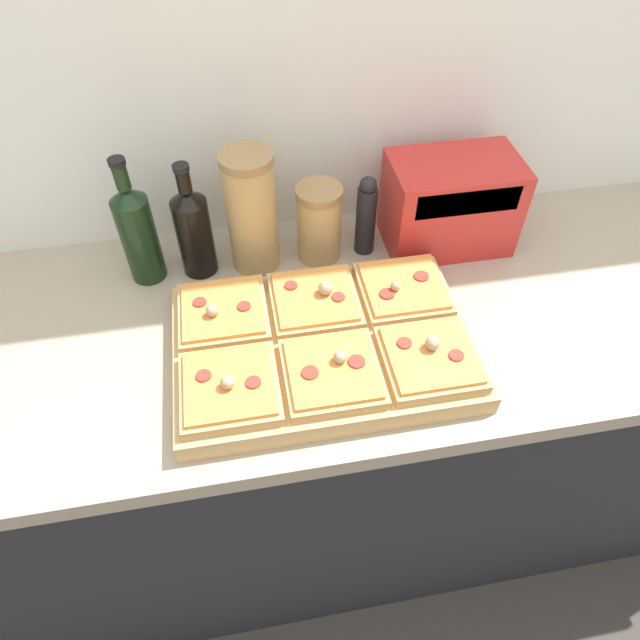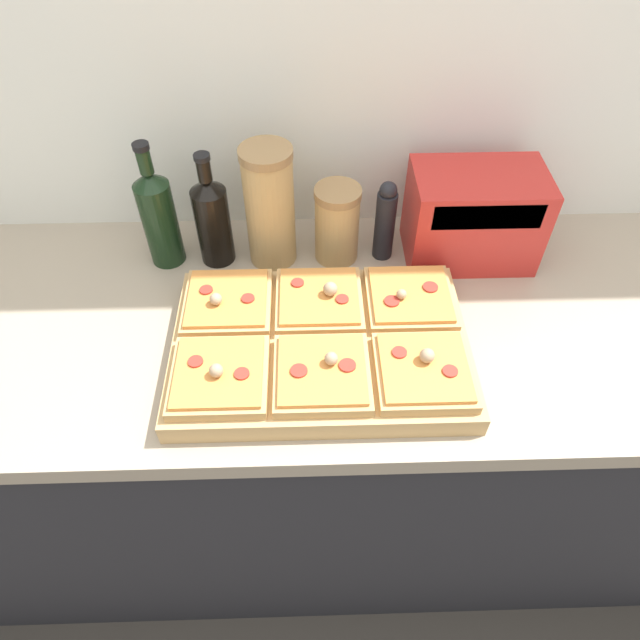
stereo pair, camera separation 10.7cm
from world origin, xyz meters
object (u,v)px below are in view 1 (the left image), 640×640
cutting_board (323,346)px  wine_bottle (194,230)px  toaster_oven (450,204)px  pepper_mill (366,216)px  grain_jar_short (320,223)px  grain_jar_tall (252,212)px  olive_oil_bottle (138,232)px

cutting_board → wine_bottle: bearing=127.6°
wine_bottle → toaster_oven: size_ratio=0.87×
wine_bottle → pepper_mill: bearing=0.0°
cutting_board → wine_bottle: 0.37m
cutting_board → wine_bottle: size_ratio=2.12×
grain_jar_short → pepper_mill: pepper_mill is taller
cutting_board → wine_bottle: wine_bottle is taller
cutting_board → grain_jar_short: (0.05, 0.29, 0.07)m
pepper_mill → cutting_board: bearing=-117.2°
grain_jar_tall → grain_jar_short: size_ratio=1.54×
cutting_board → olive_oil_bottle: olive_oil_bottle is taller
pepper_mill → grain_jar_short: bearing=180.0°
grain_jar_tall → pepper_mill: 0.25m
cutting_board → olive_oil_bottle: bearing=139.2°
cutting_board → toaster_oven: (0.34, 0.29, 0.08)m
wine_bottle → grain_jar_tall: (0.12, 0.00, 0.03)m
olive_oil_bottle → wine_bottle: olive_oil_bottle is taller
grain_jar_tall → toaster_oven: (0.44, -0.00, -0.03)m
olive_oil_bottle → wine_bottle: (0.11, -0.00, -0.01)m
pepper_mill → grain_jar_tall: bearing=180.0°
wine_bottle → grain_jar_tall: grain_jar_tall is taller
grain_jar_short → pepper_mill: size_ratio=0.92×
pepper_mill → toaster_oven: (0.19, -0.00, 0.01)m
olive_oil_bottle → grain_jar_short: (0.38, -0.00, -0.03)m
wine_bottle → pepper_mill: size_ratio=1.37×
cutting_board → grain_jar_tall: grain_jar_tall is taller
cutting_board → toaster_oven: 0.45m
cutting_board → pepper_mill: pepper_mill is taller
wine_bottle → grain_jar_tall: 0.13m
olive_oil_bottle → cutting_board: bearing=-40.8°
pepper_mill → toaster_oven: size_ratio=0.64×
grain_jar_tall → toaster_oven: 0.44m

